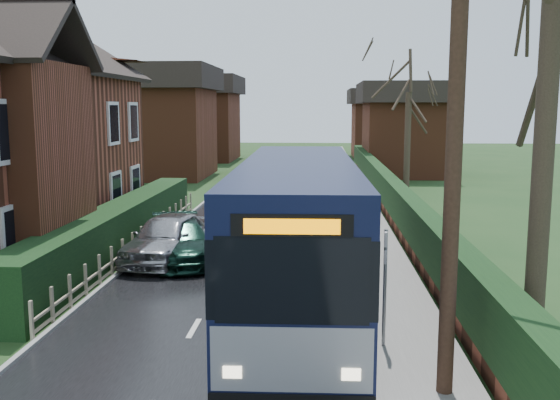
# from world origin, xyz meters

# --- Properties ---
(ground) EXTENTS (140.00, 140.00, 0.00)m
(ground) POSITION_xyz_m (0.00, 0.00, 0.00)
(ground) COLOR #26411B
(ground) RESTS_ON ground
(road) EXTENTS (6.00, 100.00, 0.02)m
(road) POSITION_xyz_m (0.00, 10.00, 0.01)
(road) COLOR black
(road) RESTS_ON ground
(pavement) EXTENTS (2.50, 100.00, 0.14)m
(pavement) POSITION_xyz_m (4.25, 10.00, 0.07)
(pavement) COLOR slate
(pavement) RESTS_ON ground
(kerb_right) EXTENTS (0.12, 100.00, 0.14)m
(kerb_right) POSITION_xyz_m (3.05, 10.00, 0.07)
(kerb_right) COLOR gray
(kerb_right) RESTS_ON ground
(kerb_left) EXTENTS (0.12, 100.00, 0.10)m
(kerb_left) POSITION_xyz_m (-3.05, 10.00, 0.05)
(kerb_left) COLOR gray
(kerb_left) RESTS_ON ground
(front_hedge) EXTENTS (1.20, 16.00, 1.60)m
(front_hedge) POSITION_xyz_m (-3.90, 5.00, 0.80)
(front_hedge) COLOR black
(front_hedge) RESTS_ON ground
(picket_fence) EXTENTS (0.10, 16.00, 0.90)m
(picket_fence) POSITION_xyz_m (-3.15, 5.00, 0.45)
(picket_fence) COLOR tan
(picket_fence) RESTS_ON ground
(right_wall_hedge) EXTENTS (0.60, 50.00, 1.80)m
(right_wall_hedge) POSITION_xyz_m (5.80, 10.00, 1.02)
(right_wall_hedge) COLOR brown
(right_wall_hedge) RESTS_ON ground
(bus) EXTENTS (2.84, 11.62, 3.52)m
(bus) POSITION_xyz_m (2.20, -0.04, 1.74)
(bus) COLOR black
(bus) RESTS_ON ground
(car_silver) EXTENTS (2.37, 4.63, 1.51)m
(car_silver) POSITION_xyz_m (-2.03, 3.97, 0.75)
(car_silver) COLOR #A9A8AD
(car_silver) RESTS_ON ground
(car_green) EXTENTS (3.09, 4.76, 1.28)m
(car_green) POSITION_xyz_m (-1.60, 4.00, 0.64)
(car_green) COLOR black
(car_green) RESTS_ON ground
(car_distant) EXTENTS (1.92, 4.42, 1.42)m
(car_distant) POSITION_xyz_m (2.00, 38.03, 0.71)
(car_distant) COLOR black
(car_distant) RESTS_ON ground
(bus_stop_sign) EXTENTS (0.10, 0.37, 2.47)m
(bus_stop_sign) POSITION_xyz_m (4.00, -3.00, 1.63)
(bus_stop_sign) COLOR slate
(bus_stop_sign) RESTS_ON ground
(telegraph_pole) EXTENTS (0.44, 0.96, 7.69)m
(telegraph_pole) POSITION_xyz_m (4.80, -5.00, 3.89)
(telegraph_pole) COLOR black
(telegraph_pole) RESTS_ON ground
(tree_right_far) EXTENTS (4.06, 4.06, 7.84)m
(tree_right_far) POSITION_xyz_m (6.83, 14.68, 5.86)
(tree_right_far) COLOR #362A20
(tree_right_far) RESTS_ON ground
(tree_house_side) EXTENTS (4.89, 4.89, 11.12)m
(tree_house_side) POSITION_xyz_m (-11.00, 15.50, 8.31)
(tree_house_side) COLOR #34281F
(tree_house_side) RESTS_ON ground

